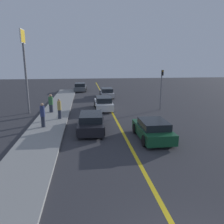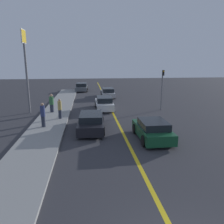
{
  "view_description": "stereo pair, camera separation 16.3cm",
  "coord_description": "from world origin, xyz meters",
  "px_view_note": "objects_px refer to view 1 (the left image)",
  "views": [
    {
      "loc": [
        -2.61,
        -4.02,
        5.04
      ],
      "look_at": [
        -0.66,
        11.73,
        1.3
      ],
      "focal_mm": 35.0,
      "sensor_mm": 36.0,
      "label": 1
    },
    {
      "loc": [
        -2.45,
        -4.04,
        5.04
      ],
      "look_at": [
        -0.66,
        11.73,
        1.3
      ],
      "focal_mm": 35.0,
      "sensor_mm": 36.0,
      "label": 2
    }
  ],
  "objects_px": {
    "pedestrian_near_curb": "(43,115)",
    "pedestrian_mid_group": "(59,109)",
    "car_parked_left_lot": "(107,93)",
    "car_far_distant": "(103,103)",
    "pedestrian_far_standing": "(51,103)",
    "roadside_sign": "(24,56)",
    "car_oncoming_far": "(80,87)",
    "traffic_light": "(161,86)",
    "car_ahead_center": "(91,122)",
    "car_near_right_lane": "(153,130)"
  },
  "relations": [
    {
      "from": "car_ahead_center",
      "to": "traffic_light",
      "type": "height_order",
      "value": "traffic_light"
    },
    {
      "from": "car_ahead_center",
      "to": "car_parked_left_lot",
      "type": "relative_size",
      "value": 0.98
    },
    {
      "from": "pedestrian_near_curb",
      "to": "roadside_sign",
      "type": "xyz_separation_m",
      "value": [
        -2.34,
        5.44,
        4.4
      ]
    },
    {
      "from": "car_near_right_lane",
      "to": "pedestrian_mid_group",
      "type": "distance_m",
      "value": 8.56
    },
    {
      "from": "car_far_distant",
      "to": "car_parked_left_lot",
      "type": "height_order",
      "value": "car_far_distant"
    },
    {
      "from": "pedestrian_near_curb",
      "to": "pedestrian_mid_group",
      "type": "height_order",
      "value": "pedestrian_near_curb"
    },
    {
      "from": "car_near_right_lane",
      "to": "roadside_sign",
      "type": "height_order",
      "value": "roadside_sign"
    },
    {
      "from": "car_far_distant",
      "to": "car_parked_left_lot",
      "type": "distance_m",
      "value": 7.89
    },
    {
      "from": "car_parked_left_lot",
      "to": "pedestrian_mid_group",
      "type": "bearing_deg",
      "value": -113.13
    },
    {
      "from": "traffic_light",
      "to": "roadside_sign",
      "type": "height_order",
      "value": "roadside_sign"
    },
    {
      "from": "pedestrian_near_curb",
      "to": "pedestrian_mid_group",
      "type": "relative_size",
      "value": 1.06
    },
    {
      "from": "car_parked_left_lot",
      "to": "traffic_light",
      "type": "relative_size",
      "value": 1.14
    },
    {
      "from": "car_oncoming_far",
      "to": "pedestrian_mid_group",
      "type": "xyz_separation_m",
      "value": [
        -1.44,
        -18.71,
        0.37
      ]
    },
    {
      "from": "pedestrian_mid_group",
      "to": "roadside_sign",
      "type": "distance_m",
      "value": 6.35
    },
    {
      "from": "pedestrian_far_standing",
      "to": "roadside_sign",
      "type": "distance_m",
      "value": 5.0
    },
    {
      "from": "pedestrian_far_standing",
      "to": "traffic_light",
      "type": "bearing_deg",
      "value": 2.07
    },
    {
      "from": "car_ahead_center",
      "to": "pedestrian_mid_group",
      "type": "relative_size",
      "value": 2.66
    },
    {
      "from": "pedestrian_far_standing",
      "to": "car_near_right_lane",
      "type": "bearing_deg",
      "value": -46.47
    },
    {
      "from": "pedestrian_mid_group",
      "to": "traffic_light",
      "type": "bearing_deg",
      "value": 16.48
    },
    {
      "from": "car_ahead_center",
      "to": "roadside_sign",
      "type": "xyz_separation_m",
      "value": [
        -5.91,
        6.21,
        4.84
      ]
    },
    {
      "from": "car_far_distant",
      "to": "pedestrian_far_standing",
      "type": "distance_m",
      "value": 5.4
    },
    {
      "from": "car_near_right_lane",
      "to": "pedestrian_far_standing",
      "type": "distance_m",
      "value": 11.1
    },
    {
      "from": "car_near_right_lane",
      "to": "roadside_sign",
      "type": "bearing_deg",
      "value": 138.72
    },
    {
      "from": "car_parked_left_lot",
      "to": "car_oncoming_far",
      "type": "height_order",
      "value": "car_oncoming_far"
    },
    {
      "from": "pedestrian_far_standing",
      "to": "car_ahead_center",
      "type": "bearing_deg",
      "value": -57.06
    },
    {
      "from": "car_oncoming_far",
      "to": "pedestrian_far_standing",
      "type": "bearing_deg",
      "value": -96.81
    },
    {
      "from": "car_parked_left_lot",
      "to": "pedestrian_near_curb",
      "type": "height_order",
      "value": "pedestrian_near_curb"
    },
    {
      "from": "car_far_distant",
      "to": "traffic_light",
      "type": "distance_m",
      "value": 6.28
    },
    {
      "from": "car_far_distant",
      "to": "car_oncoming_far",
      "type": "bearing_deg",
      "value": 100.14
    },
    {
      "from": "pedestrian_mid_group",
      "to": "roadside_sign",
      "type": "xyz_separation_m",
      "value": [
        -3.3,
        3.09,
        4.45
      ]
    },
    {
      "from": "car_near_right_lane",
      "to": "car_ahead_center",
      "type": "xyz_separation_m",
      "value": [
        -3.96,
        2.36,
        0.0
      ]
    },
    {
      "from": "pedestrian_near_curb",
      "to": "traffic_light",
      "type": "distance_m",
      "value": 12.32
    },
    {
      "from": "car_near_right_lane",
      "to": "car_parked_left_lot",
      "type": "xyz_separation_m",
      "value": [
        -1.3,
        17.23,
        0.01
      ]
    },
    {
      "from": "car_ahead_center",
      "to": "car_far_distant",
      "type": "relative_size",
      "value": 1.05
    },
    {
      "from": "car_ahead_center",
      "to": "roadside_sign",
      "type": "height_order",
      "value": "roadside_sign"
    },
    {
      "from": "pedestrian_far_standing",
      "to": "car_oncoming_far",
      "type": "bearing_deg",
      "value": 81.12
    },
    {
      "from": "pedestrian_near_curb",
      "to": "pedestrian_far_standing",
      "type": "bearing_deg",
      "value": 91.32
    },
    {
      "from": "car_near_right_lane",
      "to": "car_oncoming_far",
      "type": "height_order",
      "value": "car_oncoming_far"
    },
    {
      "from": "car_ahead_center",
      "to": "pedestrian_mid_group",
      "type": "distance_m",
      "value": 4.08
    },
    {
      "from": "pedestrian_far_standing",
      "to": "traffic_light",
      "type": "relative_size",
      "value": 0.43
    },
    {
      "from": "car_oncoming_far",
      "to": "roadside_sign",
      "type": "distance_m",
      "value": 17.02
    },
    {
      "from": "car_oncoming_far",
      "to": "pedestrian_mid_group",
      "type": "relative_size",
      "value": 2.58
    },
    {
      "from": "car_parked_left_lot",
      "to": "car_far_distant",
      "type": "bearing_deg",
      "value": -97.25
    },
    {
      "from": "pedestrian_far_standing",
      "to": "car_far_distant",
      "type": "bearing_deg",
      "value": 14.74
    },
    {
      "from": "car_ahead_center",
      "to": "pedestrian_far_standing",
      "type": "distance_m",
      "value": 6.79
    },
    {
      "from": "car_oncoming_far",
      "to": "roadside_sign",
      "type": "bearing_deg",
      "value": -104.83
    },
    {
      "from": "car_near_right_lane",
      "to": "traffic_light",
      "type": "bearing_deg",
      "value": 67.28
    },
    {
      "from": "car_parked_left_lot",
      "to": "roadside_sign",
      "type": "distance_m",
      "value": 13.1
    },
    {
      "from": "car_parked_left_lot",
      "to": "pedestrian_mid_group",
      "type": "distance_m",
      "value": 12.88
    },
    {
      "from": "pedestrian_near_curb",
      "to": "traffic_light",
      "type": "height_order",
      "value": "traffic_light"
    }
  ]
}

